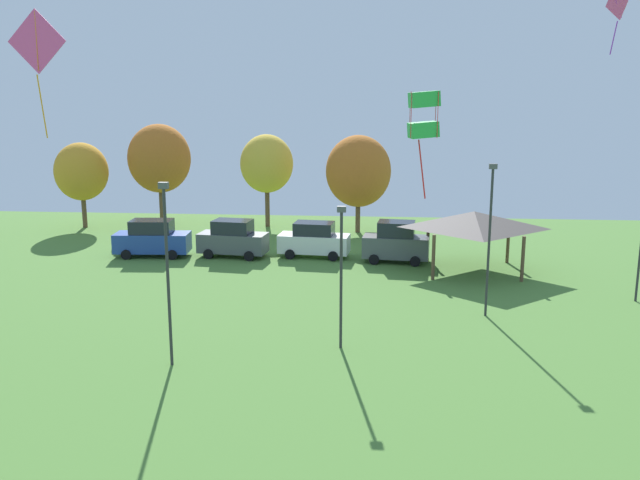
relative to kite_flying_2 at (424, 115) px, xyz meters
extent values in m
cube|color=green|center=(0.00, 0.00, 0.53)|extent=(1.11, 1.07, 0.59)
cube|color=green|center=(0.00, 0.00, -0.51)|extent=(1.11, 1.07, 0.59)
cylinder|color=red|center=(-0.45, -0.45, 0.01)|extent=(0.02, 0.02, 1.56)
cylinder|color=red|center=(0.45, -0.45, 0.01)|extent=(0.02, 0.02, 1.56)
cylinder|color=red|center=(-0.45, 0.45, 0.01)|extent=(0.02, 0.02, 1.56)
cylinder|color=red|center=(0.45, 0.45, 0.01)|extent=(0.02, 0.02, 1.56)
cylinder|color=red|center=(0.00, 0.00, -1.89)|extent=(0.34, 0.10, 2.08)
cube|color=#E54C93|center=(-15.11, 2.79, 2.76)|extent=(2.51, 0.25, 2.52)
cylinder|color=orange|center=(-15.11, 2.77, 2.76)|extent=(0.03, 0.10, 2.29)
cylinder|color=orange|center=(-15.11, 2.79, 0.22)|extent=(0.09, 0.41, 2.53)
cube|color=#E54C93|center=(8.84, 8.30, 4.62)|extent=(0.53, 1.35, 1.38)
cylinder|color=purple|center=(8.84, 8.28, 4.62)|extent=(0.57, 0.06, 1.20)
cylinder|color=purple|center=(8.84, 8.30, 3.17)|extent=(0.25, 0.07, 1.44)
cube|color=#234299|center=(-16.02, 17.84, -8.66)|extent=(4.88, 2.12, 1.23)
cube|color=#1E232D|center=(-16.02, 17.84, -7.61)|extent=(2.72, 1.84, 0.86)
cylinder|color=black|center=(-14.49, 17.01, -9.27)|extent=(0.65, 0.26, 0.64)
cylinder|color=black|center=(-14.60, 18.84, -9.27)|extent=(0.65, 0.26, 0.64)
cylinder|color=black|center=(-17.44, 16.83, -9.27)|extent=(0.65, 0.26, 0.64)
cylinder|color=black|center=(-17.56, 18.66, -9.27)|extent=(0.65, 0.26, 0.64)
cube|color=#4C5156|center=(-10.78, 18.15, -8.65)|extent=(4.58, 2.32, 1.24)
cube|color=#1E232D|center=(-10.78, 18.15, -7.60)|extent=(2.60, 1.93, 0.87)
cylinder|color=black|center=(-9.54, 17.09, -9.27)|extent=(0.66, 0.30, 0.64)
cylinder|color=black|center=(-9.32, 18.86, -9.27)|extent=(0.66, 0.30, 0.64)
cylinder|color=black|center=(-12.24, 17.43, -9.27)|extent=(0.66, 0.30, 0.64)
cylinder|color=black|center=(-12.02, 19.20, -9.27)|extent=(0.66, 0.30, 0.64)
cube|color=silver|center=(-5.54, 18.54, -8.69)|extent=(4.67, 2.24, 1.16)
cube|color=#1E232D|center=(-5.54, 18.54, -7.71)|extent=(2.64, 1.89, 0.81)
cylinder|color=black|center=(-4.24, 17.51, -9.27)|extent=(0.66, 0.28, 0.64)
cylinder|color=black|center=(-4.06, 19.29, -9.27)|extent=(0.66, 0.28, 0.64)
cylinder|color=black|center=(-7.02, 17.79, -9.27)|extent=(0.66, 0.28, 0.64)
cylinder|color=black|center=(-6.84, 19.57, -9.27)|extent=(0.66, 0.28, 0.64)
cube|color=#4C5156|center=(-0.30, 17.59, -8.60)|extent=(4.26, 2.22, 1.34)
cube|color=#1E232D|center=(-0.30, 17.59, -7.46)|extent=(2.41, 1.88, 0.94)
cylinder|color=black|center=(0.86, 16.56, -9.27)|extent=(0.66, 0.29, 0.64)
cylinder|color=black|center=(1.06, 18.34, -9.27)|extent=(0.66, 0.29, 0.64)
cylinder|color=black|center=(-1.66, 16.83, -9.27)|extent=(0.66, 0.29, 0.64)
cylinder|color=black|center=(-1.46, 18.61, -9.27)|extent=(0.66, 0.29, 0.64)
cylinder|color=brown|center=(1.70, 13.60, -8.29)|extent=(0.20, 0.20, 2.60)
cylinder|color=brown|center=(6.66, 13.60, -8.29)|extent=(0.20, 0.20, 2.60)
cylinder|color=brown|center=(1.70, 17.99, -8.29)|extent=(0.20, 0.20, 2.60)
cylinder|color=brown|center=(6.66, 17.99, -8.29)|extent=(0.20, 0.20, 2.60)
pyramid|color=#564C47|center=(4.18, 15.79, -6.49)|extent=(6.41, 5.69, 1.00)
cylinder|color=#2D2D33|center=(-2.95, 2.53, -6.74)|extent=(0.12, 0.12, 5.70)
cube|color=#4C4C51|center=(-2.95, 2.53, -3.77)|extent=(0.36, 0.20, 0.24)
cylinder|color=#2D2D33|center=(-9.40, 0.15, -6.14)|extent=(0.12, 0.12, 6.89)
cube|color=#4C4C51|center=(-9.40, 0.15, -2.58)|extent=(0.36, 0.20, 0.24)
cylinder|color=#2D2D33|center=(3.69, 7.28, -6.10)|extent=(0.12, 0.12, 6.98)
cube|color=#4C4C51|center=(3.69, 7.28, -2.49)|extent=(0.36, 0.20, 0.24)
cylinder|color=brown|center=(-24.63, 27.09, -8.14)|extent=(0.36, 0.36, 2.90)
ellipsoid|color=gold|center=(-24.63, 27.09, -5.15)|extent=(4.11, 4.11, 4.53)
cylinder|color=brown|center=(-18.68, 28.19, -7.80)|extent=(0.36, 0.36, 3.58)
ellipsoid|color=#BC6623|center=(-18.68, 28.19, -4.18)|extent=(4.90, 4.90, 5.39)
cylinder|color=brown|center=(-10.22, 28.72, -7.86)|extent=(0.36, 0.36, 3.46)
ellipsoid|color=gold|center=(-10.22, 28.72, -4.57)|extent=(4.17, 4.17, 4.59)
cylinder|color=brown|center=(-2.96, 26.98, -8.17)|extent=(0.36, 0.36, 2.84)
ellipsoid|color=#BC6623|center=(-2.96, 26.98, -4.90)|extent=(4.92, 4.92, 5.41)
camera|label=1|loc=(-1.59, -24.01, 0.64)|focal=38.00mm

